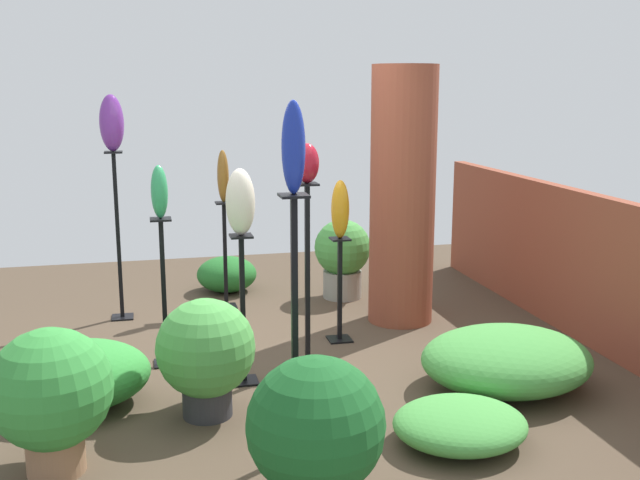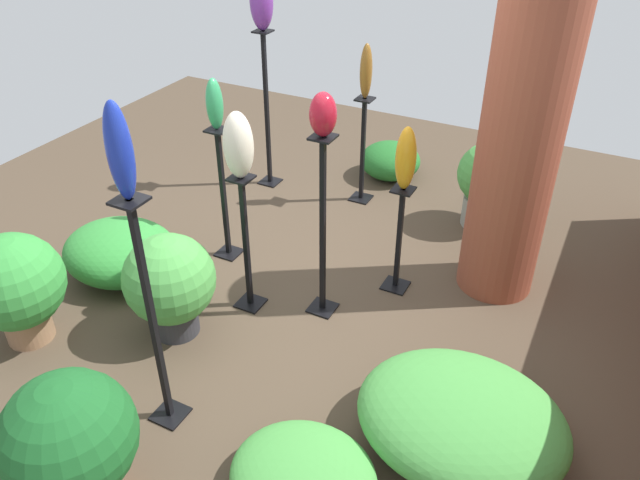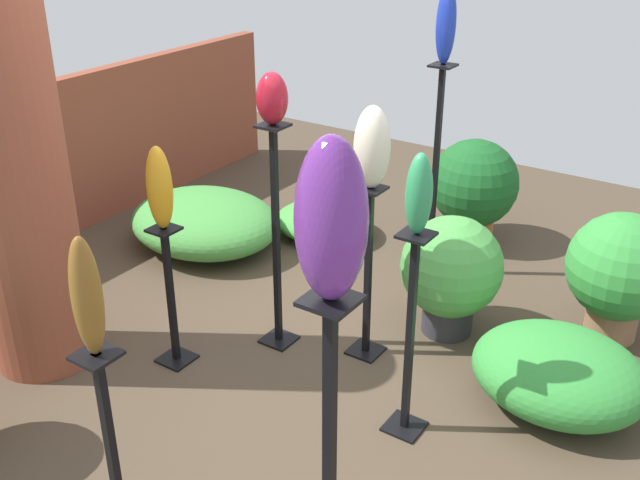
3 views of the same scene
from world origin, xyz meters
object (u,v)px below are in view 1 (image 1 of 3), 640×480
at_px(pedestal_violet, 118,242).
at_px(potted_plant_mid_left, 51,393).
at_px(art_vase_ivory, 240,202).
at_px(art_vase_cobalt, 293,147).
at_px(brick_pillar, 402,196).
at_px(art_vase_ruby, 307,163).
at_px(art_vase_jade, 159,192).
at_px(pedestal_jade, 164,299).
at_px(pedestal_amber, 340,295).
at_px(pedestal_bronze, 225,260).
at_px(potted_plant_back_center, 206,352).
at_px(pedestal_ivory, 243,316).
at_px(art_vase_violet, 112,123).
at_px(art_vase_amber, 340,209).
at_px(pedestal_cobalt, 295,338).
at_px(potted_plant_front_right, 316,431).
at_px(art_vase_bronze, 223,176).
at_px(pedestal_ruby, 307,284).
at_px(potted_plant_mid_right, 342,254).

height_order(pedestal_violet, potted_plant_mid_left, pedestal_violet).
bearing_deg(art_vase_ivory, art_vase_cobalt, 7.17).
bearing_deg(brick_pillar, art_vase_ivory, -54.78).
xyz_separation_m(art_vase_ruby, art_vase_jade, (-0.30, -1.08, -0.22)).
relative_size(pedestal_jade, pedestal_amber, 1.30).
xyz_separation_m(brick_pillar, pedestal_bronze, (-0.78, -1.54, -0.69)).
relative_size(pedestal_violet, art_vase_jade, 3.88).
bearing_deg(potted_plant_back_center, pedestal_ivory, 148.40).
relative_size(art_vase_violet, art_vase_ivory, 1.07).
relative_size(pedestal_jade, potted_plant_mid_left, 1.38).
height_order(pedestal_ivory, art_vase_amber, art_vase_amber).
height_order(art_vase_violet, potted_plant_mid_left, art_vase_violet).
bearing_deg(art_vase_ruby, pedestal_ivory, -68.93).
height_order(pedestal_cobalt, art_vase_jade, art_vase_jade).
xyz_separation_m(pedestal_violet, art_vase_amber, (1.08, 1.84, 0.42)).
relative_size(pedestal_bronze, art_vase_ivory, 2.21).
distance_m(art_vase_violet, potted_plant_front_right, 4.04).
distance_m(pedestal_bronze, pedestal_amber, 1.47).
relative_size(pedestal_amber, pedestal_cobalt, 0.57).
xyz_separation_m(pedestal_ivory, art_vase_bronze, (-1.93, 0.09, 0.80)).
bearing_deg(art_vase_bronze, art_vase_amber, 35.09).
relative_size(pedestal_bronze, pedestal_jade, 0.90).
height_order(pedestal_bronze, pedestal_ruby, pedestal_ruby).
height_order(art_vase_ivory, potted_plant_mid_right, art_vase_ivory).
bearing_deg(potted_plant_mid_right, art_vase_ruby, -23.06).
bearing_deg(art_vase_jade, pedestal_ruby, 74.39).
relative_size(art_vase_ruby, potted_plant_back_center, 0.37).
xyz_separation_m(art_vase_jade, potted_plant_mid_right, (-1.50, 1.84, -0.92)).
xyz_separation_m(pedestal_bronze, potted_plant_mid_right, (-0.08, 1.21, -0.03)).
bearing_deg(potted_plant_mid_right, pedestal_amber, -16.15).
bearing_deg(art_vase_cobalt, art_vase_ruby, 164.57).
bearing_deg(art_vase_bronze, art_vase_violet, -83.42).
bearing_deg(potted_plant_front_right, potted_plant_mid_right, 162.96).
relative_size(art_vase_cobalt, potted_plant_mid_right, 0.64).
bearing_deg(art_vase_violet, art_vase_ivory, 26.67).
distance_m(art_vase_violet, art_vase_ivory, 2.08).
distance_m(pedestal_jade, potted_plant_mid_right, 2.38).
bearing_deg(pedestal_violet, pedestal_cobalt, 19.50).
distance_m(pedestal_amber, art_vase_cobalt, 2.51).
bearing_deg(pedestal_ruby, pedestal_amber, 142.88).
xyz_separation_m(pedestal_jade, potted_plant_back_center, (1.02, 0.23, -0.09)).
relative_size(art_vase_jade, art_vase_ivory, 0.85).
height_order(pedestal_ruby, art_vase_cobalt, art_vase_cobalt).
relative_size(art_vase_bronze, art_vase_ivory, 1.05).
distance_m(pedestal_jade, pedestal_cobalt, 1.83).
height_order(art_vase_violet, art_vase_cobalt, art_vase_cobalt).
bearing_deg(art_vase_ivory, pedestal_bronze, 177.45).
bearing_deg(potted_plant_back_center, pedestal_amber, 134.99).
bearing_deg(pedestal_amber, art_vase_cobalt, -22.23).
xyz_separation_m(pedestal_amber, potted_plant_mid_left, (1.79, -2.15, 0.07)).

